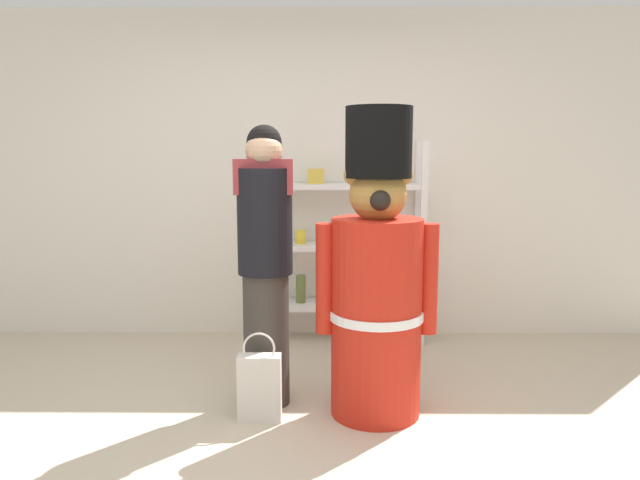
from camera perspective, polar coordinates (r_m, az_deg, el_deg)
ground_plane at (r=3.06m, az=-2.81°, el=-20.86°), size 6.40×6.40×0.00m
back_wall at (r=4.87m, az=-1.43°, el=6.14°), size 6.40×0.12×2.60m
merchandise_shelf at (r=4.70m, az=2.74°, el=-0.33°), size 1.18×0.35×1.58m
teddy_bear_guard at (r=3.37m, az=5.43°, el=-4.26°), size 0.69×0.53×1.74m
person_shopper at (r=3.49m, az=-5.23°, el=-1.98°), size 0.33×0.32×1.65m
shopping_bag at (r=3.45m, az=-5.79°, el=-13.72°), size 0.24×0.10×0.51m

